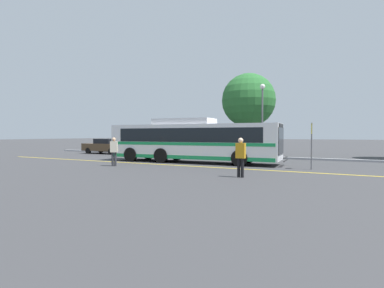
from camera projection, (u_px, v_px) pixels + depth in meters
The scene contains 11 objects.
ground_plane at pixel (203, 163), 20.43m from camera, with size 220.00×220.00×0.00m, color #38383A.
lane_strip_0 at pixel (176, 165), 18.71m from camera, with size 0.20×31.83×0.01m, color gold.
curb_strip at pixel (224, 156), 25.98m from camera, with size 39.83×0.36×0.15m, color #99999E.
transit_bus at pixel (192, 141), 20.62m from camera, with size 12.26×3.20×3.03m.
parked_car_0 at pixel (106, 146), 30.00m from camera, with size 4.91×1.94×1.51m.
parked_car_1 at pixel (161, 148), 27.16m from camera, with size 4.19×1.99×1.41m.
pedestrian_0 at pixel (114, 150), 18.23m from camera, with size 0.47×0.38×1.75m.
pedestrian_1 at pixel (241, 155), 13.42m from camera, with size 0.42×0.23×1.78m.
bus_stop_sign at pixel (312, 140), 16.40m from camera, with size 0.07×0.40×2.58m.
street_lamp at pixel (262, 108), 24.99m from camera, with size 0.44×0.44×6.15m.
tree_0 at pixel (248, 100), 28.44m from camera, with size 5.07×5.07×7.73m.
Camera 1 is at (8.72, -18.43, 1.93)m, focal length 28.00 mm.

